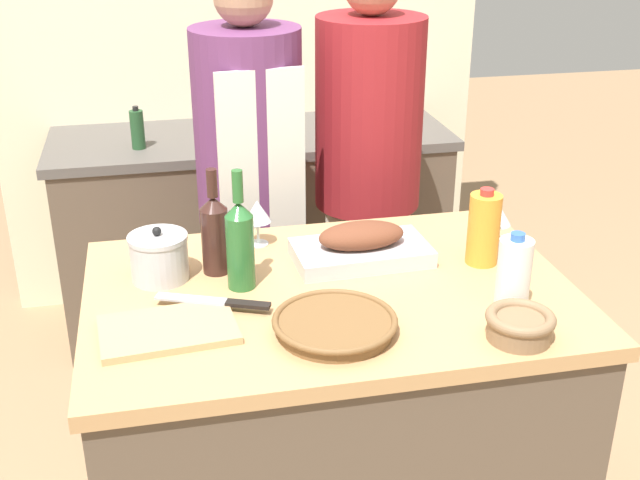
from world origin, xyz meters
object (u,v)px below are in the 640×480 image
object	(u,v)px
stock_pot	(159,257)
person_cook_aproned	(251,189)
mixing_bowl	(520,324)
cutting_board	(168,330)
knife_chef	(217,301)
person_cook_guest	(368,173)
juice_jug	(484,229)
wine_bottle_green	(215,232)
milk_jug	(514,275)
wicker_basket	(335,324)
wine_bottle_dark	(240,242)
wine_glass_right	(498,215)
roasting_pan	(361,246)
wine_glass_left	(257,212)
condiment_bottle_tall	(137,129)
condiment_bottle_short	(366,105)

from	to	relation	value
stock_pot	person_cook_aproned	xyz separation A→B (m)	(0.33, 0.68, -0.09)
stock_pot	mixing_bowl	bearing A→B (deg)	-31.20
cutting_board	knife_chef	bearing A→B (deg)	36.43
person_cook_guest	juice_jug	bearing A→B (deg)	-70.30
juice_jug	person_cook_guest	xyz separation A→B (m)	(-0.10, 0.81, -0.12)
juice_jug	wine_bottle_green	xyz separation A→B (m)	(-0.71, 0.10, 0.01)
milk_jug	wicker_basket	bearing A→B (deg)	-177.68
wicker_basket	person_cook_aproned	distance (m)	1.04
wine_bottle_green	wine_bottle_dark	distance (m)	0.11
mixing_bowl	wine_glass_right	size ratio (longest dim) A/B	1.22
wine_bottle_dark	wine_glass_right	xyz separation A→B (m)	(0.74, 0.10, -0.03)
roasting_pan	wine_glass_left	size ratio (longest dim) A/B	2.80
wine_bottle_dark	mixing_bowl	bearing A→B (deg)	-33.48
person_cook_aproned	condiment_bottle_tall	bearing A→B (deg)	115.01
person_cook_guest	milk_jug	bearing A→B (deg)	-73.74
mixing_bowl	condiment_bottle_short	bearing A→B (deg)	85.10
wicker_basket	wine_glass_left	bearing A→B (deg)	101.19
mixing_bowl	person_cook_guest	bearing A→B (deg)	91.40
condiment_bottle_tall	person_cook_guest	world-z (taller)	person_cook_guest
wine_bottle_green	condiment_bottle_tall	size ratio (longest dim) A/B	1.65
juice_jug	wine_glass_left	distance (m)	0.63
wine_glass_right	person_cook_guest	xyz separation A→B (m)	(-0.18, 0.72, -0.11)
stock_pot	wine_glass_right	xyz separation A→B (m)	(0.94, 0.01, 0.03)
mixing_bowl	milk_jug	distance (m)	0.15
roasting_pan	juice_jug	xyz separation A→B (m)	(0.32, -0.08, 0.06)
cutting_board	condiment_bottle_short	bearing A→B (deg)	61.81
wicker_basket	juice_jug	distance (m)	0.56
wine_glass_right	condiment_bottle_short	bearing A→B (deg)	89.37
wine_bottle_dark	person_cook_guest	world-z (taller)	person_cook_guest
stock_pot	cutting_board	bearing A→B (deg)	-88.45
wine_bottle_dark	wine_glass_left	distance (m)	0.26
stock_pot	wine_glass_right	world-z (taller)	stock_pot
juice_jug	cutting_board	bearing A→B (deg)	-166.75
roasting_pan	condiment_bottle_short	size ratio (longest dim) A/B	2.36
mixing_bowl	wine_bottle_dark	world-z (taller)	wine_bottle_dark
juice_jug	condiment_bottle_tall	distance (m)	1.65
stock_pot	condiment_bottle_short	xyz separation A→B (m)	(0.96, 1.48, -0.03)
roasting_pan	wine_glass_right	distance (m)	0.40
wicker_basket	mixing_bowl	xyz separation A→B (m)	(0.40, -0.11, 0.01)
roasting_pan	milk_jug	world-z (taller)	milk_jug
juice_jug	person_cook_guest	size ratio (longest dim) A/B	0.13
roasting_pan	cutting_board	distance (m)	0.60
juice_jug	wine_bottle_dark	distance (m)	0.66
person_cook_aproned	wine_bottle_green	bearing A→B (deg)	-111.73
roasting_pan	wine_glass_right	world-z (taller)	wine_glass_right
cutting_board	mixing_bowl	size ratio (longest dim) A/B	2.06
juice_jug	roasting_pan	bearing A→B (deg)	165.82
milk_jug	person_cook_aproned	world-z (taller)	person_cook_aproned
roasting_pan	person_cook_aproned	size ratio (longest dim) A/B	0.23
roasting_pan	condiment_bottle_tall	xyz separation A→B (m)	(-0.59, 1.29, -0.01)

